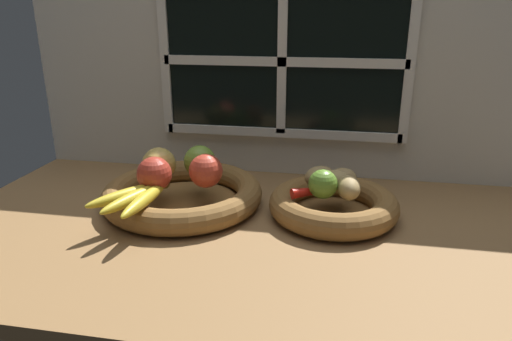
% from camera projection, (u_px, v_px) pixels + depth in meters
% --- Properties ---
extents(ground_plane, '(1.40, 0.90, 0.03)m').
position_uv_depth(ground_plane, '(264.00, 220.00, 1.05)').
color(ground_plane, olive).
extents(back_wall, '(1.40, 0.05, 0.55)m').
position_uv_depth(back_wall, '(283.00, 73.00, 1.22)').
color(back_wall, silver).
rests_on(back_wall, ground_plane).
extents(fruit_bowl_left, '(0.37, 0.37, 0.06)m').
position_uv_depth(fruit_bowl_left, '(183.00, 194.00, 1.08)').
color(fruit_bowl_left, brown).
rests_on(fruit_bowl_left, ground_plane).
extents(fruit_bowl_right, '(0.29, 0.29, 0.06)m').
position_uv_depth(fruit_bowl_right, '(333.00, 205.00, 1.02)').
color(fruit_bowl_right, brown).
rests_on(fruit_bowl_right, ground_plane).
extents(apple_golden_left, '(0.08, 0.08, 0.08)m').
position_uv_depth(apple_golden_left, '(159.00, 164.00, 1.07)').
color(apple_golden_left, '#DBB756').
rests_on(apple_golden_left, fruit_bowl_left).
extents(apple_red_right, '(0.08, 0.08, 0.08)m').
position_uv_depth(apple_red_right, '(206.00, 171.00, 1.03)').
color(apple_red_right, '#CC422D').
rests_on(apple_red_right, fruit_bowl_left).
extents(apple_green_back, '(0.08, 0.08, 0.08)m').
position_uv_depth(apple_green_back, '(200.00, 161.00, 1.10)').
color(apple_green_back, '#7AA338').
rests_on(apple_green_back, fruit_bowl_left).
extents(apple_red_front, '(0.08, 0.08, 0.08)m').
position_uv_depth(apple_red_front, '(154.00, 174.00, 1.01)').
color(apple_red_front, '#B73828').
rests_on(apple_red_front, fruit_bowl_left).
extents(banana_bunch_front, '(0.13, 0.20, 0.03)m').
position_uv_depth(banana_bunch_front, '(137.00, 196.00, 0.96)').
color(banana_bunch_front, gold).
rests_on(banana_bunch_front, fruit_bowl_left).
extents(potato_oblong, '(0.09, 0.09, 0.05)m').
position_uv_depth(potato_oblong, '(320.00, 177.00, 1.03)').
color(potato_oblong, '#A38451').
rests_on(potato_oblong, fruit_bowl_right).
extents(potato_small, '(0.06, 0.08, 0.05)m').
position_uv_depth(potato_small, '(349.00, 188.00, 0.97)').
color(potato_small, tan).
rests_on(potato_small, fruit_bowl_right).
extents(potato_back, '(0.07, 0.07, 0.04)m').
position_uv_depth(potato_back, '(343.00, 177.00, 1.04)').
color(potato_back, '#A38451').
rests_on(potato_back, fruit_bowl_right).
extents(potato_large, '(0.09, 0.07, 0.05)m').
position_uv_depth(potato_large, '(335.00, 182.00, 1.00)').
color(potato_large, tan).
rests_on(potato_large, fruit_bowl_right).
extents(lime_near, '(0.06, 0.06, 0.06)m').
position_uv_depth(lime_near, '(323.00, 184.00, 0.97)').
color(lime_near, olive).
rests_on(lime_near, fruit_bowl_right).
extents(chili_pepper, '(0.14, 0.09, 0.02)m').
position_uv_depth(chili_pepper, '(324.00, 189.00, 1.00)').
color(chili_pepper, red).
rests_on(chili_pepper, fruit_bowl_right).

